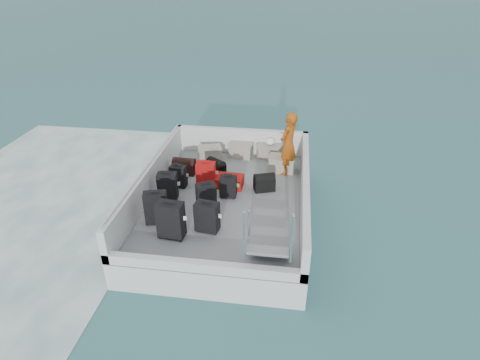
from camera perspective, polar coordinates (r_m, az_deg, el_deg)
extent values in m
plane|color=#184956|center=(9.38, -1.91, -5.79)|extent=(160.00, 160.00, 0.00)
plane|color=white|center=(11.14, -27.09, -3.22)|extent=(10.00, 10.00, 0.00)
cube|color=silver|center=(9.21, -1.94, -4.26)|extent=(3.60, 5.00, 0.60)
cube|color=gray|center=(9.05, -1.97, -2.62)|extent=(3.30, 4.70, 0.02)
cube|color=#B9BEBE|center=(9.29, -12.59, 0.10)|extent=(0.14, 5.00, 0.70)
cube|color=#B9BEBE|center=(8.76, 9.21, -1.40)|extent=(0.14, 5.00, 0.70)
cube|color=#B9BEBE|center=(11.01, 0.12, 5.59)|extent=(3.60, 0.14, 0.70)
cube|color=#B9BEBE|center=(7.06, -5.35, -12.16)|extent=(3.60, 0.14, 0.20)
cylinder|color=silver|center=(9.10, -12.86, 2.31)|extent=(0.04, 4.80, 0.04)
cube|color=black|center=(8.22, -11.86, -3.92)|extent=(0.50, 0.36, 0.70)
cube|color=black|center=(9.00, -10.24, -0.89)|extent=(0.44, 0.28, 0.63)
cube|color=black|center=(9.46, -8.74, 0.50)|extent=(0.39, 0.26, 0.54)
cube|color=black|center=(7.75, -9.80, -5.68)|extent=(0.52, 0.34, 0.76)
cube|color=black|center=(8.54, -4.83, -2.37)|extent=(0.47, 0.40, 0.60)
cube|color=#B1110D|center=(9.39, -4.86, 0.77)|extent=(0.44, 0.28, 0.61)
cube|color=black|center=(7.86, -4.70, -5.28)|extent=(0.49, 0.34, 0.63)
cube|color=black|center=(8.94, -1.70, -1.00)|extent=(0.37, 0.21, 0.52)
cube|color=#B1110D|center=(9.43, -1.61, -0.20)|extent=(0.69, 0.48, 0.26)
cube|color=gray|center=(10.68, -4.32, 3.68)|extent=(0.67, 0.55, 0.35)
cube|color=gray|center=(10.87, 0.16, 4.27)|extent=(0.64, 0.48, 0.36)
cube|color=gray|center=(10.80, 4.27, 4.03)|extent=(0.70, 0.59, 0.36)
cube|color=gray|center=(10.15, 5.97, 2.25)|extent=(0.63, 0.45, 0.37)
ellipsoid|color=gold|center=(10.82, 5.21, 3.63)|extent=(0.28, 0.26, 0.22)
ellipsoid|color=white|center=(10.69, 4.33, 5.35)|extent=(0.24, 0.24, 0.18)
imported|color=#D15F13|center=(9.80, 6.88, 5.11)|extent=(0.61, 0.69, 1.58)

